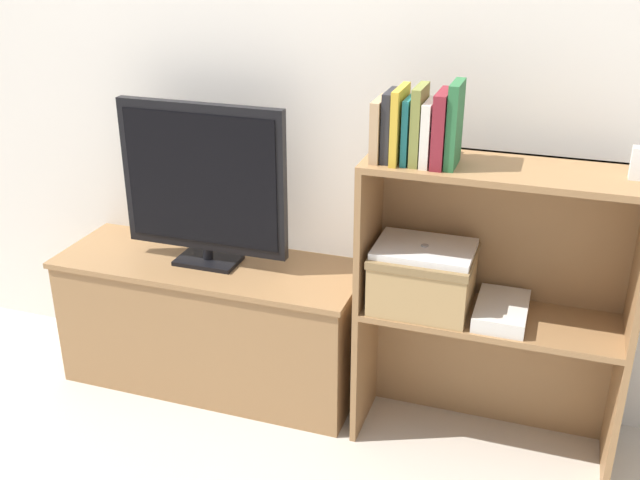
% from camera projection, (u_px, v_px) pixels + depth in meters
% --- Properties ---
extents(ground_plane, '(16.00, 16.00, 0.00)m').
position_uv_depth(ground_plane, '(306.00, 432.00, 2.57)').
color(ground_plane, '#BCB2A3').
extents(wall_back, '(10.00, 0.05, 2.40)m').
position_uv_depth(wall_back, '(346.00, 57.00, 2.44)').
color(wall_back, silver).
rests_on(wall_back, ground_plane).
extents(tv_stand, '(1.10, 0.40, 0.49)m').
position_uv_depth(tv_stand, '(213.00, 322.00, 2.76)').
color(tv_stand, olive).
rests_on(tv_stand, ground_plane).
extents(tv, '(0.60, 0.14, 0.57)m').
position_uv_depth(tv, '(203.00, 182.00, 2.54)').
color(tv, black).
rests_on(tv, tv_stand).
extents(bookshelf_lower_tier, '(0.82, 0.30, 0.48)m').
position_uv_depth(bookshelf_lower_tier, '(488.00, 354.00, 2.46)').
color(bookshelf_lower_tier, olive).
rests_on(bookshelf_lower_tier, ground_plane).
extents(bookshelf_upper_tier, '(0.82, 0.30, 0.48)m').
position_uv_depth(bookshelf_upper_tier, '(503.00, 218.00, 2.26)').
color(bookshelf_upper_tier, olive).
rests_on(bookshelf_upper_tier, bookshelf_lower_tier).
extents(book_tan, '(0.03, 0.14, 0.18)m').
position_uv_depth(book_tan, '(380.00, 129.00, 2.17)').
color(book_tan, tan).
rests_on(book_tan, bookshelf_upper_tier).
extents(book_charcoal, '(0.02, 0.12, 0.20)m').
position_uv_depth(book_charcoal, '(390.00, 126.00, 2.16)').
color(book_charcoal, '#232328').
rests_on(book_charcoal, bookshelf_upper_tier).
extents(book_mustard, '(0.02, 0.16, 0.22)m').
position_uv_depth(book_mustard, '(400.00, 124.00, 2.15)').
color(book_mustard, gold).
rests_on(book_mustard, bookshelf_upper_tier).
extents(book_teal, '(0.02, 0.13, 0.19)m').
position_uv_depth(book_teal, '(409.00, 130.00, 2.15)').
color(book_teal, '#1E7075').
rests_on(book_teal, bookshelf_upper_tier).
extents(book_olive, '(0.03, 0.13, 0.22)m').
position_uv_depth(book_olive, '(419.00, 125.00, 2.13)').
color(book_olive, olive).
rests_on(book_olive, bookshelf_upper_tier).
extents(book_ivory, '(0.03, 0.14, 0.18)m').
position_uv_depth(book_ivory, '(429.00, 132.00, 2.13)').
color(book_ivory, silver).
rests_on(book_ivory, bookshelf_upper_tier).
extents(book_maroon, '(0.03, 0.15, 0.21)m').
position_uv_depth(book_maroon, '(442.00, 129.00, 2.11)').
color(book_maroon, maroon).
rests_on(book_maroon, bookshelf_upper_tier).
extents(book_forest, '(0.03, 0.13, 0.24)m').
position_uv_depth(book_forest, '(455.00, 125.00, 2.10)').
color(book_forest, '#286638').
rests_on(book_forest, bookshelf_upper_tier).
extents(baby_monitor, '(0.05, 0.04, 0.12)m').
position_uv_depth(baby_monitor, '(640.00, 163.00, 2.02)').
color(baby_monitor, white).
rests_on(baby_monitor, bookshelf_upper_tier).
extents(storage_basket_left, '(0.31, 0.26, 0.19)m').
position_uv_depth(storage_basket_left, '(423.00, 276.00, 2.34)').
color(storage_basket_left, tan).
rests_on(storage_basket_left, bookshelf_lower_tier).
extents(laptop, '(0.30, 0.22, 0.02)m').
position_uv_depth(laptop, '(425.00, 249.00, 2.31)').
color(laptop, white).
rests_on(laptop, storage_basket_left).
extents(magazine_stack, '(0.16, 0.25, 0.05)m').
position_uv_depth(magazine_stack, '(501.00, 311.00, 2.30)').
color(magazine_stack, silver).
rests_on(magazine_stack, bookshelf_lower_tier).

